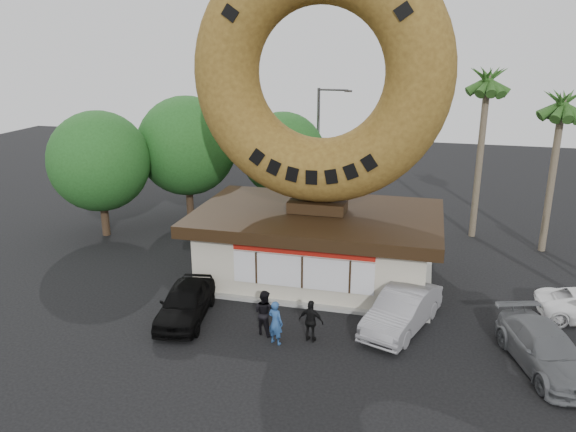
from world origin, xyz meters
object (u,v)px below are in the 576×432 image
(donut_shop, at_px, (317,243))
(person_center, at_px, (264,312))
(person_left, at_px, (275,322))
(car_black, at_px, (185,302))
(car_silver, at_px, (402,310))
(person_right, at_px, (311,321))
(giant_donut, at_px, (320,74))
(street_lamp, at_px, (320,145))
(car_grey, at_px, (546,349))

(donut_shop, xyz_separation_m, person_center, (-0.89, -5.67, -0.87))
(donut_shop, height_order, person_center, donut_shop)
(person_left, distance_m, car_black, 4.14)
(car_silver, bearing_deg, person_right, -130.44)
(donut_shop, xyz_separation_m, person_right, (0.97, -5.79, -0.94))
(person_left, height_order, car_black, person_left)
(car_silver, bearing_deg, giant_donut, 156.20)
(street_lamp, distance_m, car_black, 15.96)
(car_black, bearing_deg, car_grey, -9.84)
(person_left, relative_size, car_silver, 0.36)
(person_left, bearing_deg, car_grey, -153.35)
(donut_shop, distance_m, giant_donut, 7.66)
(car_grey, bearing_deg, car_black, 161.25)
(donut_shop, xyz_separation_m, car_grey, (9.12, -5.55, -1.07))
(car_silver, xyz_separation_m, car_grey, (4.94, -1.61, -0.07))
(person_left, bearing_deg, donut_shop, -70.24)
(giant_donut, bearing_deg, person_right, -80.56)
(car_silver, bearing_deg, person_left, -132.89)
(person_left, relative_size, person_right, 1.04)
(person_left, bearing_deg, person_center, -22.08)
(street_lamp, relative_size, car_grey, 1.66)
(donut_shop, distance_m, car_black, 6.91)
(street_lamp, distance_m, person_center, 16.12)
(giant_donut, distance_m, person_right, 10.42)
(car_silver, bearing_deg, car_grey, 1.46)
(donut_shop, relative_size, person_right, 6.79)
(person_left, height_order, person_right, person_left)
(car_black, bearing_deg, person_right, -14.06)
(street_lamp, bearing_deg, giant_donut, -79.49)
(donut_shop, relative_size, car_grey, 2.32)
(person_left, xyz_separation_m, car_silver, (4.46, 2.33, -0.08))
(person_right, bearing_deg, car_black, 3.61)
(giant_donut, distance_m, street_lamp, 11.31)
(person_right, relative_size, car_silver, 0.35)
(person_right, distance_m, car_silver, 3.72)
(giant_donut, xyz_separation_m, person_center, (-0.89, -5.68, -8.53))
(donut_shop, bearing_deg, giant_donut, 90.00)
(car_grey, bearing_deg, person_right, 163.99)
(car_black, bearing_deg, person_left, -22.15)
(person_right, distance_m, car_black, 5.29)
(car_silver, relative_size, car_grey, 0.97)
(car_grey, bearing_deg, street_lamp, 107.47)
(donut_shop, bearing_deg, car_grey, -31.31)
(giant_donut, relative_size, car_black, 2.58)
(person_left, relative_size, car_grey, 0.35)
(donut_shop, bearing_deg, person_left, -92.54)
(person_center, bearing_deg, car_grey, -158.34)
(donut_shop, xyz_separation_m, car_silver, (4.18, -3.93, -0.99))
(donut_shop, distance_m, person_center, 5.80)
(donut_shop, distance_m, car_grey, 10.73)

